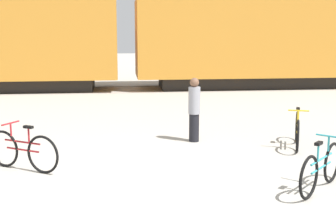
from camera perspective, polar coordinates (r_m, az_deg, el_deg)
The scene contains 8 objects.
ground_plane at distance 8.67m, azimuth -3.20°, elevation -8.28°, with size 80.00×80.00×0.00m, color #A8A399.
freight_train at distance 20.88m, azimuth -5.09°, elevation 10.37°, with size 56.45×2.83×5.24m.
rail_near at distance 20.35m, azimuth -4.93°, elevation 2.59°, with size 68.45×0.07×0.01m, color #4C4238.
rail_far at distance 21.78m, azimuth -5.01°, elevation 3.10°, with size 68.45×0.07×0.01m, color #4C4238.
bicycle_yellow at distance 11.26m, azimuth 15.47°, elevation -2.18°, with size 0.65×1.65×0.93m.
bicycle_maroon at distance 9.56m, azimuth -17.30°, elevation -4.51°, with size 1.51×0.96×0.93m.
bicycle_teal at distance 8.44m, azimuth 18.16°, elevation -6.55°, with size 1.30×1.32×0.92m.
person_in_grey at distance 11.32m, azimuth 3.22°, elevation 0.35°, with size 0.29×0.29×1.56m.
Camera 1 is at (-0.39, -8.20, 2.79)m, focal length 50.00 mm.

